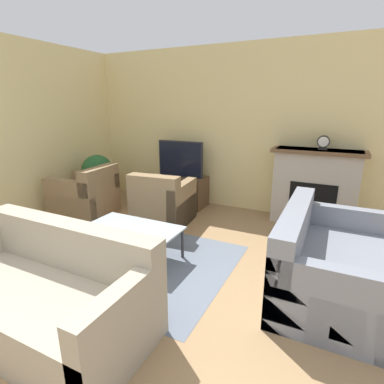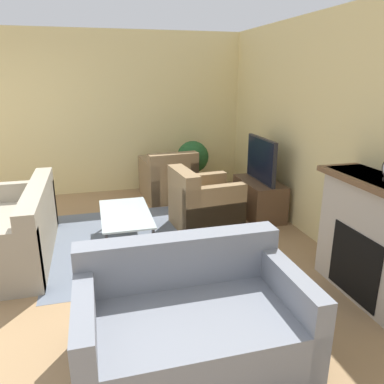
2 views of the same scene
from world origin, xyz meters
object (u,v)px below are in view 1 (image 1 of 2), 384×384
Objects in this scene: potted_plant at (98,173)px; armchair_accent at (163,205)px; couch_loveseat at (329,265)px; tv at (181,159)px; mantel_clock at (323,142)px; armchair_by_window at (86,197)px; couch_sectional at (45,296)px; coffee_table at (133,230)px.

armchair_accent is at bearing -9.75° from potted_plant.
potted_plant is at bearing 74.72° from couch_loveseat.
mantel_clock is (2.26, 0.12, 0.40)m from tv.
mantel_clock is at bearing 12.12° from potted_plant.
armchair_by_window is at bearing 81.02° from couch_loveseat.
mantel_clock is (3.58, 0.77, 0.66)m from potted_plant.
armchair_by_window is at bearing -136.63° from tv.
couch_sectional and armchair_by_window have the same top height.
potted_plant is at bearing -15.31° from armchair_accent.
potted_plant is 4.53× the size of mantel_clock.
couch_sectional is (0.49, -3.23, -0.56)m from tv.
armchair_by_window is 3.77m from mantel_clock.
coffee_table is (-0.07, 1.26, 0.06)m from couch_sectional.
potted_plant reaches higher than armchair_by_window.
couch_loveseat is 7.89× the size of mantel_clock.
tv is 1.07m from armchair_accent.
armchair_by_window is at bearing 3.15° from armchair_accent.
couch_loveseat is (2.52, -1.70, -0.56)m from tv.
couch_sectional reaches higher than coffee_table.
couch_loveseat is 3.99m from potted_plant.
coffee_table is (0.24, -1.06, 0.06)m from armchair_accent.
armchair_accent is 1.55m from potted_plant.
armchair_accent is (1.35, 0.21, 0.00)m from armchair_by_window.
tv is 2.07m from coffee_table.
armchair_by_window is 0.86× the size of coffee_table.
coffee_table is at bearing 56.39° from armchair_by_window.
mantel_clock is (1.84, 2.09, 0.89)m from coffee_table.
potted_plant is (-3.84, 1.05, 0.30)m from couch_loveseat.
tv is at bearing -176.94° from mantel_clock.
armchair_accent is (0.18, -0.90, -0.55)m from tv.
potted_plant reaches higher than coffee_table.
couch_loveseat is at bearing -15.28° from potted_plant.
tv reaches higher than coffee_table.
coffee_table is (1.60, -0.86, 0.06)m from armchair_by_window.
mantel_clock reaches higher than tv.
tv is at bearing 98.66° from couch_sectional.
mantel_clock is at bearing 8.12° from couch_loveseat.
couch_sectional is at bearing 92.17° from armchair_accent.
couch_sectional is 1.14× the size of couch_loveseat.
couch_sectional is 2.69m from armchair_by_window.
couch_sectional is at bearing 127.08° from couch_loveseat.
coffee_table is 2.92m from mantel_clock.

